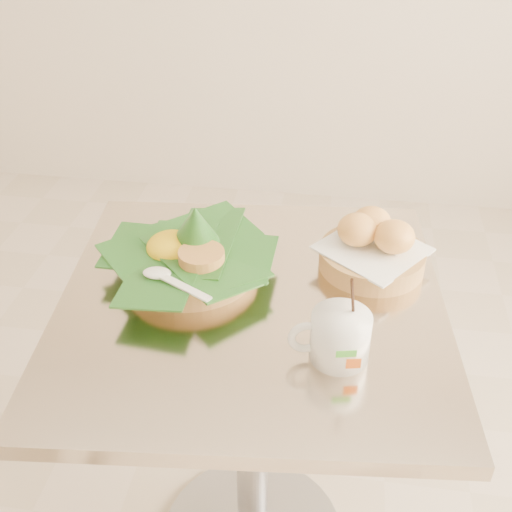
# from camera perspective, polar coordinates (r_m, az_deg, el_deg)

# --- Properties ---
(cafe_table) EXTENTS (0.77, 0.77, 0.75)m
(cafe_table) POSITION_cam_1_polar(r_m,az_deg,el_deg) (1.32, -0.38, -11.50)
(cafe_table) COLOR gray
(cafe_table) RESTS_ON floor
(rice_basket) EXTENTS (0.32, 0.32, 0.16)m
(rice_basket) POSITION_cam_1_polar(r_m,az_deg,el_deg) (1.23, -5.94, 0.30)
(rice_basket) COLOR tan
(rice_basket) RESTS_ON cafe_table
(bread_basket) EXTENTS (0.24, 0.24, 0.11)m
(bread_basket) POSITION_cam_1_polar(r_m,az_deg,el_deg) (1.26, 10.33, 0.81)
(bread_basket) COLOR tan
(bread_basket) RESTS_ON cafe_table
(coffee_mug) EXTENTS (0.13, 0.10, 0.17)m
(coffee_mug) POSITION_cam_1_polar(r_m,az_deg,el_deg) (1.04, 7.35, -7.04)
(coffee_mug) COLOR white
(coffee_mug) RESTS_ON cafe_table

